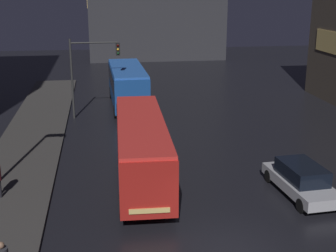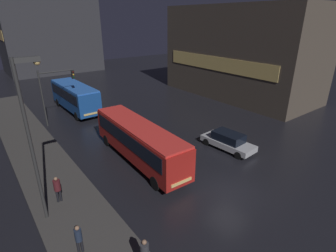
# 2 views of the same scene
# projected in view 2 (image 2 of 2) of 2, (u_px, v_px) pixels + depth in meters

# --- Properties ---
(ground_plane) EXTENTS (120.00, 120.00, 0.00)m
(ground_plane) POSITION_uv_depth(u_px,v_px,m) (230.00, 192.00, 17.43)
(ground_plane) COLOR black
(sidewalk_left) EXTENTS (4.00, 48.00, 0.15)m
(sidewalk_left) POSITION_uv_depth(u_px,v_px,m) (47.00, 171.00, 19.69)
(sidewalk_left) COLOR #3D3A38
(sidewalk_left) RESTS_ON ground
(building_right_block) EXTENTS (10.07, 21.50, 12.35)m
(building_right_block) POSITION_uv_depth(u_px,v_px,m) (241.00, 52.00, 37.29)
(building_right_block) COLOR #4C4238
(building_right_block) RESTS_ON ground
(building_far_backdrop) EXTENTS (18.07, 12.00, 23.56)m
(building_far_backdrop) POSITION_uv_depth(u_px,v_px,m) (45.00, 12.00, 52.86)
(building_far_backdrop) COLOR #2D2D33
(building_far_backdrop) RESTS_ON ground
(bus_near) EXTENTS (2.75, 10.99, 3.14)m
(bus_near) POSITION_uv_depth(u_px,v_px,m) (139.00, 139.00, 20.52)
(bus_near) COLOR #AD1E19
(bus_near) RESTS_ON ground
(bus_far) EXTENTS (2.81, 9.53, 3.28)m
(bus_far) POSITION_uv_depth(u_px,v_px,m) (75.00, 95.00, 31.80)
(bus_far) COLOR #194793
(bus_far) RESTS_ON ground
(car_taxi) EXTENTS (2.20, 4.90, 1.52)m
(car_taxi) POSITION_uv_depth(u_px,v_px,m) (228.00, 141.00, 22.87)
(car_taxi) COLOR #B7B7BC
(car_taxi) RESTS_ON ground
(pedestrian_mid) EXTENTS (0.44, 0.44, 1.77)m
(pedestrian_mid) POSITION_uv_depth(u_px,v_px,m) (57.00, 187.00, 15.89)
(pedestrian_mid) COLOR black
(pedestrian_mid) RESTS_ON sidewalk_left
(pedestrian_far) EXTENTS (0.47, 0.47, 1.64)m
(pedestrian_far) POSITION_uv_depth(u_px,v_px,m) (79.00, 237.00, 12.39)
(pedestrian_far) COLOR black
(pedestrian_far) RESTS_ON sidewalk_left
(traffic_light_main) EXTENTS (3.64, 0.35, 5.89)m
(traffic_light_main) POSITION_uv_depth(u_px,v_px,m) (54.00, 87.00, 27.22)
(traffic_light_main) COLOR #2D2D2D
(traffic_light_main) RESTS_ON ground
(street_lamp_sidewalk) EXTENTS (1.25, 0.36, 8.96)m
(street_lamp_sidewalk) POSITION_uv_depth(u_px,v_px,m) (31.00, 122.00, 12.92)
(street_lamp_sidewalk) COLOR #2D2D2D
(street_lamp_sidewalk) RESTS_ON sidewalk_left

